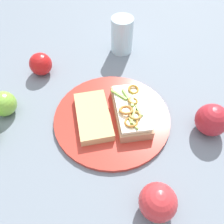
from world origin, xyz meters
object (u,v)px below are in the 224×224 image
Objects in this scene: bread_slice_side at (93,116)px; apple_3 at (158,202)px; plate at (112,118)px; apple_1 at (41,64)px; sandwich at (131,110)px; drinking_glass at (122,35)px; apple_0 at (4,104)px; apple_4 at (212,120)px.

bread_slice_side is 0.27m from apple_3.
bread_slice_side reaches higher than plate.
apple_3 is at bearing 13.49° from apple_1.
sandwich reaches higher than bread_slice_side.
drinking_glass is at bearing 174.81° from sandwich.
bread_slice_side is 0.25m from apple_0.
bread_slice_side is 2.02× the size of apple_3.
apple_1 is at bearing -138.10° from apple_4.
apple_0 is at bearing -109.40° from bread_slice_side.
plate is 1.66× the size of sandwich.
bread_slice_side is (-0.03, -0.10, -0.01)m from sandwich.
bread_slice_side is 2.31× the size of apple_0.
apple_1 reaches higher than bread_slice_side.
plate is 0.29m from apple_1.
sandwich is 0.35m from apple_0.
apple_3 is 0.65× the size of drinking_glass.
plate is 3.79× the size of apple_4.
bread_slice_side is 0.26m from apple_1.
sandwich is at bearing 166.72° from apple_3.
apple_0 reaches higher than plate.
apple_4 is 0.69× the size of drinking_glass.
apple_4 is at bearing 73.32° from bread_slice_side.
apple_4 is (0.39, 0.35, 0.01)m from apple_1.
plate is 0.26m from apple_3.
apple_3 is at bearing -16.93° from drinking_glass.
apple_3 is at bearing 32.64° from apple_0.
drinking_glass reaches higher than apple_1.
sandwich is 1.56× the size of drinking_glass.
drinking_glass is at bearing 91.45° from apple_1.
drinking_glass is (-0.01, 0.28, 0.03)m from apple_1.
apple_0 is 0.87× the size of apple_3.
bread_slice_side is (-0.01, -0.05, 0.02)m from plate.
apple_3 is (0.27, 0.04, 0.02)m from bread_slice_side.
plate is at bearing 61.87° from apple_0.
drinking_glass reaches higher than sandwich.
apple_1 is 0.90× the size of apple_3.
apple_0 is (-0.15, -0.31, 0.00)m from sandwich.
drinking_glass is at bearing -170.25° from apple_4.
apple_3 reaches higher than bread_slice_side.
bread_slice_side is 1.31× the size of drinking_glass.
plate is 0.06m from sandwich.
apple_4 is (-0.12, 0.23, 0.00)m from apple_3.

